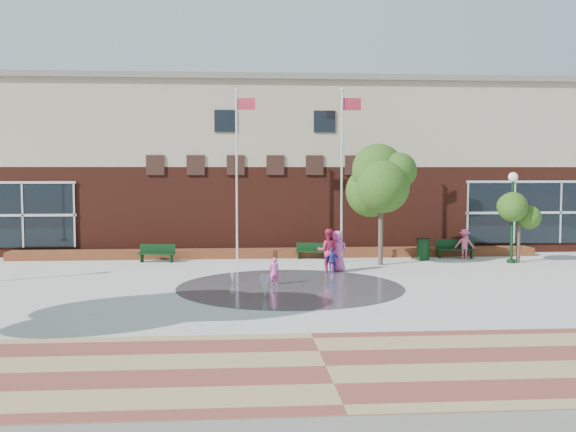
{
  "coord_description": "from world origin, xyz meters",
  "views": [
    {
      "loc": [
        -1.96,
        -21.59,
        4.39
      ],
      "look_at": [
        0.0,
        4.0,
        2.6
      ],
      "focal_mm": 42.0,
      "sensor_mm": 36.0,
      "label": 1
    }
  ],
  "objects": [
    {
      "name": "child_blue",
      "position": [
        2.03,
        6.25,
        0.55
      ],
      "size": [
        0.66,
        0.3,
        1.1
      ],
      "primitive_type": "imported",
      "rotation": [
        0.0,
        0.0,
        3.19
      ],
      "color": "#3037AA",
      "rests_on": "ground"
    },
    {
      "name": "water_jet_a",
      "position": [
        -1.01,
        1.03,
        0.0
      ],
      "size": [
        0.39,
        0.39,
        0.77
      ],
      "primitive_type": "cone",
      "rotation": [
        3.14,
        0.0,
        0.0
      ],
      "color": "white",
      "rests_on": "ground"
    },
    {
      "name": "lamp_right",
      "position": [
        10.82,
        8.72,
        2.64
      ],
      "size": [
        0.45,
        0.45,
        4.25
      ],
      "color": "black",
      "rests_on": "ground"
    },
    {
      "name": "bench_left",
      "position": [
        -5.72,
        10.23,
        0.27
      ],
      "size": [
        1.74,
        0.71,
        0.85
      ],
      "rotation": [
        0.0,
        0.0,
        -0.14
      ],
      "color": "black",
      "rests_on": "ground"
    },
    {
      "name": "adult_red",
      "position": [
        1.89,
        6.52,
        0.94
      ],
      "size": [
        0.96,
        0.77,
        1.88
      ],
      "primitive_type": "imported",
      "rotation": [
        0.0,
        0.0,
        3.08
      ],
      "color": "#BB234C",
      "rests_on": "ground"
    },
    {
      "name": "tree_small_right",
      "position": [
        11.22,
        8.87,
        2.52
      ],
      "size": [
        2.02,
        2.02,
        3.45
      ],
      "color": "#3F3028",
      "rests_on": "ground"
    },
    {
      "name": "splash_pad",
      "position": [
        0.0,
        3.0,
        0.0
      ],
      "size": [
        8.4,
        8.4,
        0.01
      ],
      "primitive_type": "cylinder",
      "color": "#383A3D",
      "rests_on": "ground"
    },
    {
      "name": "flagpole_left",
      "position": [
        -1.9,
        10.06,
        4.53
      ],
      "size": [
        0.96,
        0.16,
        8.13
      ],
      "rotation": [
        0.0,
        0.0,
        -0.01
      ],
      "color": "white",
      "rests_on": "ground"
    },
    {
      "name": "flower_bed",
      "position": [
        0.0,
        11.6,
        0.0
      ],
      "size": [
        26.0,
        1.2,
        0.4
      ],
      "primitive_type": "cube",
      "color": "maroon",
      "rests_on": "ground"
    },
    {
      "name": "bench_mid",
      "position": [
        1.7,
        10.78,
        0.26
      ],
      "size": [
        1.64,
        0.77,
        0.8
      ],
      "rotation": [
        0.0,
        0.0,
        -0.22
      ],
      "color": "black",
      "rests_on": "ground"
    },
    {
      "name": "tree_mid",
      "position": [
        4.58,
        8.51,
        3.85
      ],
      "size": [
        3.13,
        3.13,
        5.29
      ],
      "color": "#3F3028",
      "rests_on": "ground"
    },
    {
      "name": "flagpole_right",
      "position": [
        2.99,
        9.55,
        4.56
      ],
      "size": [
        1.0,
        0.25,
        8.15
      ],
      "rotation": [
        0.0,
        0.0,
        0.17
      ],
      "color": "white",
      "rests_on": "ground"
    },
    {
      "name": "bench_right",
      "position": [
        8.76,
        10.54,
        0.3
      ],
      "size": [
        1.91,
        0.86,
        0.93
      ],
      "rotation": [
        0.0,
        0.0,
        -0.19
      ],
      "color": "black",
      "rests_on": "ground"
    },
    {
      "name": "ground",
      "position": [
        0.0,
        0.0,
        0.0
      ],
      "size": [
        120.0,
        120.0,
        0.0
      ],
      "primitive_type": "plane",
      "color": "#666056",
      "rests_on": "ground"
    },
    {
      "name": "paver_band",
      "position": [
        0.0,
        -7.0,
        0.0
      ],
      "size": [
        46.0,
        6.0,
        0.01
      ],
      "primitive_type": "cube",
      "color": "brown",
      "rests_on": "ground"
    },
    {
      "name": "child_splash",
      "position": [
        -0.56,
        3.58,
        0.53
      ],
      "size": [
        0.42,
        0.31,
        1.06
      ],
      "primitive_type": "imported",
      "rotation": [
        0.0,
        0.0,
        3.3
      ],
      "color": "#ED4BAE",
      "rests_on": "ground"
    },
    {
      "name": "trash_can",
      "position": [
        6.98,
        9.96,
        0.55
      ],
      "size": [
        0.65,
        0.65,
        1.07
      ],
      "color": "black",
      "rests_on": "ground"
    },
    {
      "name": "person_bench",
      "position": [
        9.12,
        10.28,
        0.74
      ],
      "size": [
        1.08,
        0.82,
        1.47
      ],
      "primitive_type": "imported",
      "rotation": [
        0.0,
        0.0,
        2.82
      ],
      "color": "#E75480",
      "rests_on": "ground"
    },
    {
      "name": "water_jet_b",
      "position": [
        -2.14,
        4.16,
        0.0
      ],
      "size": [
        0.18,
        0.18,
        0.39
      ],
      "primitive_type": "cone",
      "rotation": [
        3.14,
        0.0,
        0.0
      ],
      "color": "white",
      "rests_on": "ground"
    },
    {
      "name": "plaza_concrete",
      "position": [
        0.0,
        4.0,
        0.0
      ],
      "size": [
        46.0,
        18.0,
        0.01
      ],
      "primitive_type": "cube",
      "color": "#A8A8A0",
      "rests_on": "ground"
    },
    {
      "name": "adult_pink",
      "position": [
        2.34,
        6.77,
        0.89
      ],
      "size": [
        0.99,
        0.78,
        1.77
      ],
      "primitive_type": "imported",
      "rotation": [
        0.0,
        0.0,
        2.86
      ],
      "color": "#D454AB",
      "rests_on": "ground"
    },
    {
      "name": "library_building",
      "position": [
        0.0,
        17.48,
        4.64
      ],
      "size": [
        44.4,
        10.4,
        9.2
      ],
      "color": "#491C13",
      "rests_on": "ground"
    }
  ]
}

